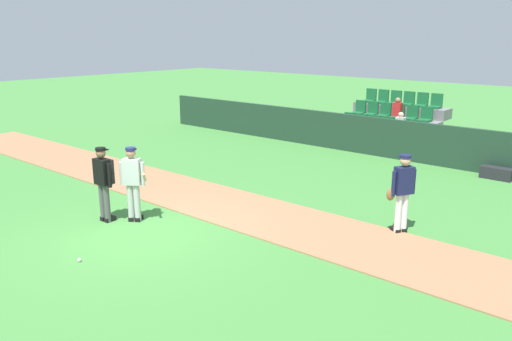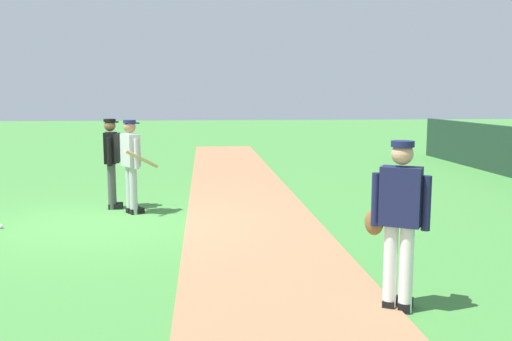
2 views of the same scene
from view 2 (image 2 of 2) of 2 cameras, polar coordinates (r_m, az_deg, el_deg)
The scene contains 6 objects.
ground_plane at distance 9.96m, azimuth -15.76°, elevation -5.27°, with size 80.00×80.00×0.00m, color #42843A.
infield_dirt_path at distance 9.83m, azimuth -0.49°, elevation -5.06°, with size 28.00×2.32×0.03m, color #9E704C.
batter_grey_jersey at distance 10.44m, azimuth -12.89°, elevation 0.81°, with size 0.73×0.70×1.76m.
umpire_home_plate at distance 11.01m, azimuth -14.78°, elevation 1.27°, with size 0.59×0.32×1.76m.
runner_navy_jersey at distance 5.74m, azimuth 14.64°, elevation -4.94°, with size 0.47×0.59×1.76m.
baseball at distance 10.13m, azimuth -25.07°, elevation -5.29°, with size 0.07×0.07×0.07m, color white.
Camera 2 is at (9.55, 1.79, 2.21)m, focal length 38.36 mm.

